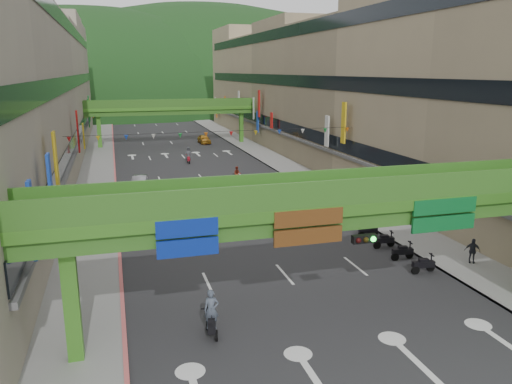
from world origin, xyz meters
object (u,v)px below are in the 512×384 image
object	(u,v)px
scooter_rider_mid	(237,176)
car_silver	(140,183)
pedestrian_red	(333,183)
scooter_rider_near	(211,314)
car_yellow	(204,139)
overpass_near	(357,219)

from	to	relation	value
scooter_rider_mid	car_silver	xyz separation A→B (m)	(-9.75, 0.83, -0.33)
scooter_rider_mid	pedestrian_red	bearing A→B (deg)	-30.08
scooter_rider_near	car_yellow	xyz separation A→B (m)	(10.33, 59.17, -0.33)
scooter_rider_near	overpass_near	bearing A→B (deg)	-10.10
scooter_rider_mid	car_silver	size ratio (longest dim) A/B	0.49
overpass_near	car_yellow	world-z (taller)	overpass_near
overpass_near	scooter_rider_near	distance (m)	7.63
car_silver	scooter_rider_mid	bearing A→B (deg)	4.96
scooter_rider_near	car_silver	bearing A→B (deg)	92.84
scooter_rider_near	scooter_rider_mid	world-z (taller)	scooter_rider_near
car_yellow	pedestrian_red	distance (m)	35.93
overpass_near	car_silver	xyz separation A→B (m)	(-7.74, 30.67, -4.55)
car_yellow	overpass_near	bearing A→B (deg)	-96.23
overpass_near	pedestrian_red	xyz separation A→B (m)	(10.49, 24.94, -4.45)
overpass_near	scooter_rider_near	world-z (taller)	overpass_near
overpass_near	scooter_rider_mid	bearing A→B (deg)	86.15
scooter_rider_near	scooter_rider_mid	distance (m)	29.90
car_silver	pedestrian_red	world-z (taller)	pedestrian_red
scooter_rider_mid	pedestrian_red	world-z (taller)	scooter_rider_mid
scooter_rider_near	car_silver	distance (m)	29.59
scooter_rider_near	pedestrian_red	xyz separation A→B (m)	(16.76, 23.82, -0.26)
scooter_rider_mid	scooter_rider_near	bearing A→B (deg)	-106.09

